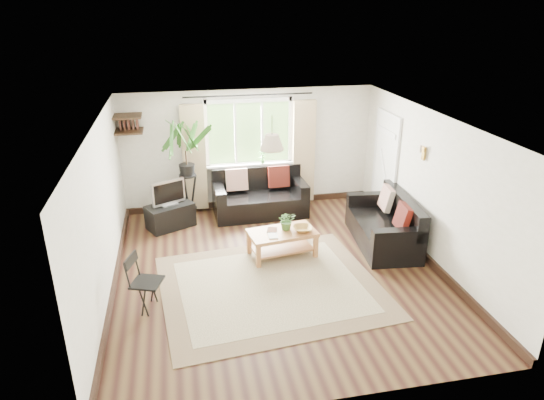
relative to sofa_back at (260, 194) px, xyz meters
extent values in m
plane|color=black|center=(-0.12, -2.24, -0.42)|extent=(5.50, 5.50, 0.00)
plane|color=white|center=(-0.12, -2.24, 1.98)|extent=(5.50, 5.50, 0.00)
cube|color=beige|center=(-0.12, 0.51, 0.78)|extent=(5.00, 0.02, 2.40)
cube|color=beige|center=(-0.12, -4.99, 0.78)|extent=(5.00, 0.02, 2.40)
cube|color=beige|center=(-2.62, -2.24, 0.78)|extent=(0.02, 5.50, 2.40)
cube|color=beige|center=(2.38, -2.24, 0.78)|extent=(0.02, 5.50, 2.40)
cube|color=beige|center=(-0.31, -2.68, -0.42)|extent=(3.43, 3.02, 0.02)
cube|color=silver|center=(2.35, -0.54, 0.58)|extent=(0.06, 0.96, 2.06)
imported|color=#376327|center=(0.15, -1.71, 0.19)|extent=(0.31, 0.27, 0.32)
imported|color=olive|center=(0.39, -1.82, 0.06)|extent=(0.35, 0.35, 0.08)
imported|color=white|center=(-0.20, -1.91, 0.03)|extent=(0.17, 0.22, 0.02)
imported|color=#4F2F1F|center=(-0.17, -1.68, 0.03)|extent=(0.21, 0.25, 0.02)
cube|color=black|center=(-1.75, -0.27, -0.20)|extent=(0.96, 0.80, 0.45)
imported|color=#2D6023|center=(0.13, 0.39, 0.64)|extent=(0.14, 0.10, 0.27)
camera|label=1|loc=(-1.51, -8.77, 3.53)|focal=32.00mm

